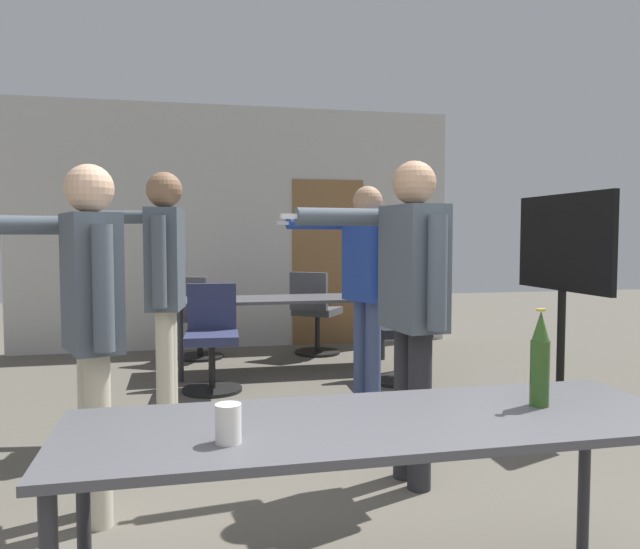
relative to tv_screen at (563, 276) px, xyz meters
name	(u,v)px	position (x,y,z in m)	size (l,w,h in m)	color
back_wall	(241,229)	(-2.08, 3.46, 0.39)	(5.31, 0.12, 2.91)	beige
conference_table_near	(381,437)	(-2.14, -2.16, -0.38)	(2.15, 0.70, 0.74)	#4C4C51
conference_table_far	(290,304)	(-1.73, 2.01, -0.38)	(2.28, 0.70, 0.74)	#4C4C51
tv_screen	(563,276)	(0.00, 0.00, 0.00)	(0.44, 1.15, 1.67)	black
person_near_casual	(411,289)	(-1.59, -1.00, 0.02)	(0.84, 0.60, 1.76)	#28282D
person_far_watching	(366,273)	(-1.38, 0.54, 0.02)	(0.88, 0.56, 1.75)	#3D4C75
person_right_polo	(89,305)	(-3.23, -1.09, -0.02)	(0.86, 0.53, 1.70)	beige
person_left_plaid	(163,274)	(-2.92, 0.15, 0.05)	(0.77, 0.64, 1.79)	beige
office_chair_mid_tucked	(315,315)	(-1.32, 2.73, -0.60)	(0.66, 0.68, 0.95)	black
office_chair_far_right	(197,320)	(-2.64, 2.76, -0.63)	(0.64, 0.67, 0.92)	black
office_chair_far_left	(399,333)	(-0.82, 1.32, -0.61)	(0.52, 0.56, 0.94)	black
office_chair_side_rolled	(212,341)	(-2.54, 1.37, -0.62)	(0.52, 0.56, 0.93)	black
beer_bottle	(540,360)	(-1.52, -2.13, -0.15)	(0.07, 0.07, 0.36)	#2D511E
drink_cup	(228,423)	(-2.67, -2.29, -0.26)	(0.08, 0.08, 0.12)	silver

